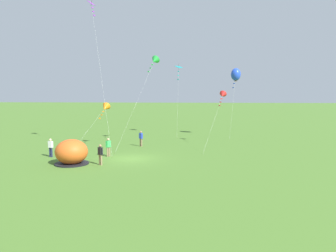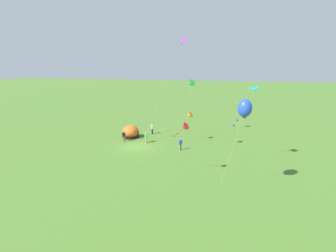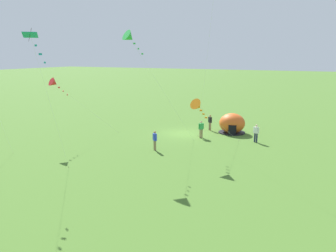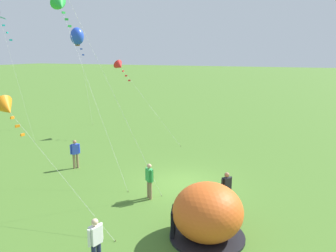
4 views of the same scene
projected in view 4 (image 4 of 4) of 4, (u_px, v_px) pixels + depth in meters
ground_plane at (184, 184)px, 17.22m from camera, size 300.00×300.00×0.00m
popup_tent at (207, 213)px, 12.00m from camera, size 2.81×2.81×2.10m
person_with_toddler at (75, 153)px, 19.34m from camera, size 0.48×0.42×1.72m
person_strolling at (149, 179)px, 15.27m from camera, size 0.43×0.47×1.72m
person_watching_sky at (226, 189)px, 14.20m from camera, size 0.50×0.42×1.72m
person_near_tent at (96, 241)px, 10.28m from camera, size 0.57×0.34×1.72m
kite_red at (120, 66)px, 27.26m from camera, size 2.93×6.90×6.16m
kite_orange at (7, 108)px, 15.12m from camera, size 2.43×7.41×4.84m
kite_green at (60, 5)px, 19.27m from camera, size 3.95×6.77×10.07m
kite_teal at (1, 22)px, 24.27m from camera, size 1.20×3.03×9.75m
kite_blue at (77, 36)px, 30.77m from camera, size 1.50×2.50×9.04m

